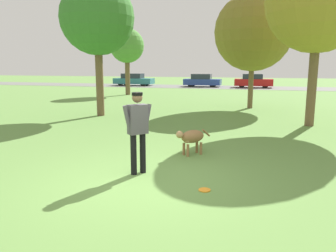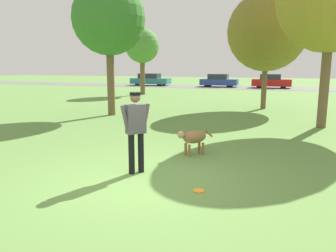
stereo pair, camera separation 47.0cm
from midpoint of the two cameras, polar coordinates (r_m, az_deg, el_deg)
ground_plane at (r=6.70m, az=-2.76°, el=-9.52°), size 120.00×120.00×0.00m
far_road_strip at (r=35.85m, az=15.79°, el=6.42°), size 120.00×6.00×0.01m
person at (r=6.92m, az=-3.71°, el=0.05°), size 0.51×0.57×1.75m
dog at (r=8.45m, az=6.01°, el=-2.05°), size 0.81×0.85×0.67m
frisbee at (r=6.22m, az=7.59°, el=-11.13°), size 0.23×0.23×0.02m
tree_mid_center at (r=18.44m, az=17.59°, el=15.40°), size 4.10×4.10×6.08m
tree_far_left at (r=26.51m, az=-4.00°, el=13.67°), size 2.68×2.68×5.17m
tree_near_left at (r=15.62m, az=-9.37°, el=17.96°), size 3.31×3.31×6.04m
parked_car_teal at (r=38.78m, az=-2.75°, el=8.07°), size 4.60×1.76×1.40m
parked_car_blue at (r=36.57m, az=9.23°, el=7.80°), size 4.03×1.83×1.40m
parked_car_red at (r=35.91m, az=17.90°, el=7.42°), size 3.94×1.77×1.44m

